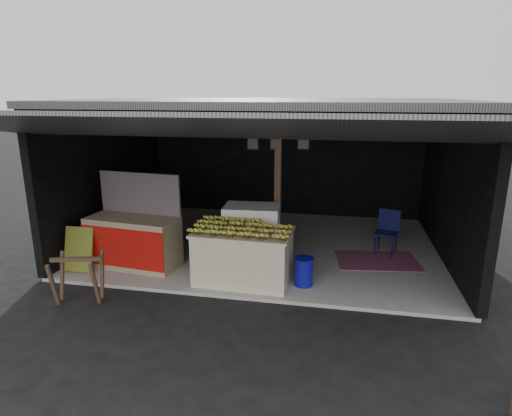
% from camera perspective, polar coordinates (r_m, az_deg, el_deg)
% --- Properties ---
extents(ground, '(80.00, 80.00, 0.00)m').
position_cam_1_polar(ground, '(6.85, -2.15, -12.17)').
color(ground, black).
rests_on(ground, ground).
extents(concrete_slab, '(7.00, 5.00, 0.06)m').
position_cam_1_polar(concrete_slab, '(9.09, 1.49, -4.91)').
color(concrete_slab, gray).
rests_on(concrete_slab, ground).
extents(shophouse, '(7.40, 7.29, 3.02)m').
position_cam_1_polar(shophouse, '(8.91, 1.94, 8.40)').
color(shophouse, black).
rests_on(shophouse, ground).
extents(banana_table, '(1.64, 1.04, 0.89)m').
position_cam_1_polar(banana_table, '(7.20, -1.70, -6.37)').
color(banana_table, beige).
rests_on(banana_table, concrete_slab).
extents(banana_pile, '(1.51, 0.94, 0.18)m').
position_cam_1_polar(banana_pile, '(7.02, -1.73, -2.35)').
color(banana_pile, gold).
rests_on(banana_pile, banana_table).
extents(white_crate, '(1.04, 0.74, 1.10)m').
position_cam_1_polar(white_crate, '(7.89, -0.57, -3.58)').
color(white_crate, white).
rests_on(white_crate, concrete_slab).
extents(neighbor_stall, '(1.70, 0.91, 1.68)m').
position_cam_1_polar(neighbor_stall, '(8.12, -15.99, -4.00)').
color(neighbor_stall, '#998466').
rests_on(neighbor_stall, concrete_slab).
extents(green_signboard, '(0.53, 0.25, 0.78)m').
position_cam_1_polar(green_signboard, '(8.23, -22.56, -5.10)').
color(green_signboard, black).
rests_on(green_signboard, concrete_slab).
extents(sawhorse, '(0.81, 0.80, 0.74)m').
position_cam_1_polar(sawhorse, '(7.12, -22.68, -8.15)').
color(sawhorse, '#4D3426').
rests_on(sawhorse, ground).
extents(water_barrel, '(0.30, 0.30, 0.45)m').
position_cam_1_polar(water_barrel, '(7.15, 6.38, -8.53)').
color(water_barrel, '#0C0C84').
rests_on(water_barrel, concrete_slab).
extents(plastic_chair, '(0.51, 0.51, 0.87)m').
position_cam_1_polar(plastic_chair, '(8.79, 17.15, -2.57)').
color(plastic_chair, '#090A35').
rests_on(plastic_chair, concrete_slab).
extents(magenta_rug, '(1.62, 1.19, 0.01)m').
position_cam_1_polar(magenta_rug, '(8.48, 15.86, -6.75)').
color(magenta_rug, maroon).
rests_on(magenta_rug, concrete_slab).
extents(picture_frames, '(1.62, 0.04, 0.46)m').
position_cam_1_polar(picture_frames, '(11.00, 2.85, 8.77)').
color(picture_frames, black).
rests_on(picture_frames, shophouse).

